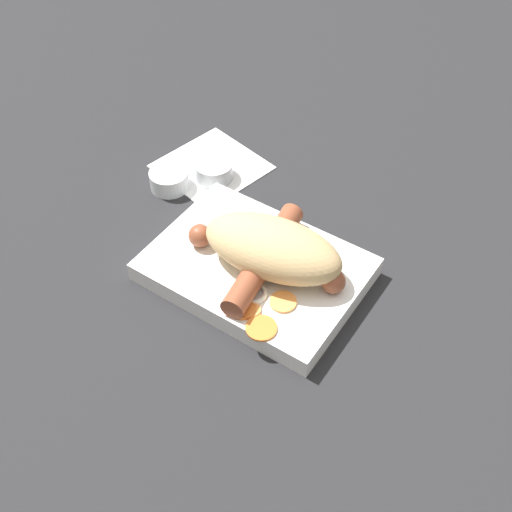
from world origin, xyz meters
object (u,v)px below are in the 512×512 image
bread_roll (273,248)px  condiment_cup_near (214,171)px  food_tray (256,269)px  sausage (264,258)px  condiment_cup_far (169,180)px

bread_roll → condiment_cup_near: (-0.17, 0.11, -0.04)m
food_tray → sausage: bearing=1.2°
sausage → condiment_cup_near: 0.20m
food_tray → bread_roll: 0.05m
condiment_cup_far → sausage: bearing=-19.1°
condiment_cup_far → bread_roll: bearing=-17.2°
food_tray → sausage: (0.01, 0.00, 0.03)m
bread_roll → condiment_cup_near: bread_roll is taller
sausage → condiment_cup_near: bearing=143.7°
bread_roll → condiment_cup_near: bearing=146.1°
bread_roll → condiment_cup_far: size_ratio=3.30×
bread_roll → condiment_cup_far: 0.22m
food_tray → condiment_cup_near: (-0.15, 0.12, -0.00)m
condiment_cup_near → condiment_cup_far: same height
bread_roll → condiment_cup_near: 0.21m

